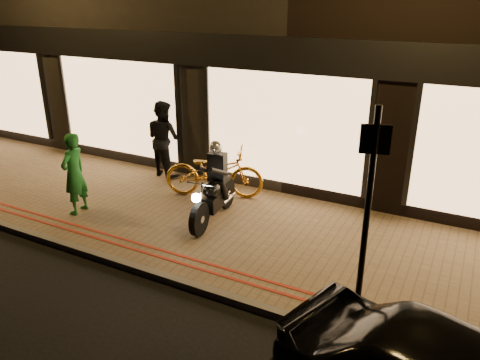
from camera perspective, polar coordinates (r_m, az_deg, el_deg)
name	(u,v)px	position (r m, az deg, el deg)	size (l,w,h in m)	color
ground	(180,288)	(7.54, -7.28, -12.96)	(90.00, 90.00, 0.00)	black
sidewalk	(240,232)	(8.97, 0.00, -6.32)	(50.00, 4.00, 0.12)	#746248
kerb_stone	(182,283)	(7.54, -7.08, -12.40)	(50.00, 0.14, 0.12)	#59544C
red_kerb_lines	(199,265)	(7.85, -5.01, -10.26)	(50.00, 0.26, 0.01)	maroon
motorcycle	(214,191)	(9.07, -3.16, -1.31)	(0.63, 1.94, 1.59)	black
sign_post	(367,212)	(5.90, 15.25, -3.82)	(0.34, 0.14, 3.00)	black
bicycle_gold	(214,172)	(10.18, -3.16, 0.99)	(0.75, 2.15, 1.13)	#C58522
person_green	(74,174)	(9.87, -19.58, 0.72)	(0.61, 0.40, 1.67)	#1D6D29
person_dark	(164,139)	(11.47, -9.28, 5.00)	(0.90, 0.70, 1.85)	black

